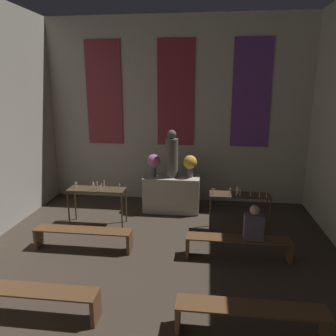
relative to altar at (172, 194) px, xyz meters
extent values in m
cube|color=#B2AD9E|center=(0.00, 1.00, 2.09)|extent=(7.51, 0.12, 5.12)
cube|color=maroon|center=(-2.04, 0.92, 2.60)|extent=(1.02, 0.03, 2.87)
cube|color=maroon|center=(0.00, 0.92, 2.60)|extent=(1.02, 0.03, 2.87)
cube|color=#60337F|center=(2.04, 0.92, 2.60)|extent=(1.02, 0.03, 2.87)
cube|color=#BCB29E|center=(0.00, 0.00, 0.00)|extent=(1.47, 0.68, 0.95)
cylinder|color=#5B5651|center=(0.00, 0.00, 0.98)|extent=(0.33, 0.33, 1.01)
sphere|color=#5B5651|center=(0.00, 0.00, 1.59)|extent=(0.23, 0.23, 0.23)
cylinder|color=#4C5666|center=(-0.48, 0.00, 0.61)|extent=(0.15, 0.15, 0.28)
sphere|color=#C66B9E|center=(-0.48, 0.00, 0.88)|extent=(0.36, 0.36, 0.36)
cylinder|color=#4C5666|center=(0.48, 0.00, 0.61)|extent=(0.15, 0.15, 0.28)
sphere|color=gold|center=(0.48, 0.00, 0.88)|extent=(0.36, 0.36, 0.36)
cube|color=#473823|center=(-1.67, -1.11, 0.41)|extent=(1.35, 0.46, 0.02)
cylinder|color=#473823|center=(-2.32, -1.31, -0.04)|extent=(0.04, 0.04, 0.87)
cylinder|color=#473823|center=(-1.02, -1.31, -0.04)|extent=(0.04, 0.04, 0.87)
cylinder|color=#473823|center=(-2.32, -0.91, -0.04)|extent=(0.04, 0.04, 0.87)
cylinder|color=#473823|center=(-1.02, -0.91, -0.04)|extent=(0.04, 0.04, 0.87)
cylinder|color=silver|center=(-2.18, -1.14, 0.48)|extent=(0.02, 0.02, 0.12)
sphere|color=#F9CC4C|center=(-2.18, -1.14, 0.56)|extent=(0.02, 0.02, 0.02)
cylinder|color=silver|center=(-1.52, -1.30, 0.49)|extent=(0.02, 0.02, 0.14)
sphere|color=#F9CC4C|center=(-1.52, -1.30, 0.57)|extent=(0.02, 0.02, 0.02)
cylinder|color=silver|center=(-1.72, -1.21, 0.51)|extent=(0.02, 0.02, 0.17)
sphere|color=#F9CC4C|center=(-1.72, -1.21, 0.61)|extent=(0.02, 0.02, 0.02)
cylinder|color=silver|center=(-1.68, -1.06, 0.48)|extent=(0.02, 0.02, 0.12)
sphere|color=#F9CC4C|center=(-1.68, -1.06, 0.56)|extent=(0.02, 0.02, 0.02)
cylinder|color=silver|center=(-1.53, -1.17, 0.49)|extent=(0.02, 0.02, 0.13)
sphere|color=#F9CC4C|center=(-1.53, -1.17, 0.57)|extent=(0.02, 0.02, 0.02)
cylinder|color=silver|center=(-1.71, -1.18, 0.50)|extent=(0.02, 0.02, 0.16)
sphere|color=#F9CC4C|center=(-1.71, -1.18, 0.59)|extent=(0.02, 0.02, 0.02)
cylinder|color=silver|center=(-2.18, -1.07, 0.49)|extent=(0.02, 0.02, 0.13)
sphere|color=#F9CC4C|center=(-2.18, -1.07, 0.57)|extent=(0.02, 0.02, 0.02)
cylinder|color=silver|center=(-1.54, -0.93, 0.49)|extent=(0.02, 0.02, 0.14)
sphere|color=#F9CC4C|center=(-1.54, -0.93, 0.57)|extent=(0.02, 0.02, 0.02)
cylinder|color=silver|center=(-1.63, -1.18, 0.51)|extent=(0.02, 0.02, 0.18)
sphere|color=#F9CC4C|center=(-1.63, -1.18, 0.61)|extent=(0.02, 0.02, 0.02)
cylinder|color=silver|center=(-1.12, -1.07, 0.49)|extent=(0.02, 0.02, 0.13)
sphere|color=#F9CC4C|center=(-1.12, -1.07, 0.56)|extent=(0.02, 0.02, 0.02)
cube|color=#473823|center=(1.67, -1.11, 0.41)|extent=(1.35, 0.46, 0.02)
cylinder|color=#473823|center=(1.02, -1.31, -0.04)|extent=(0.04, 0.04, 0.87)
cylinder|color=#473823|center=(2.32, -1.31, -0.04)|extent=(0.04, 0.04, 0.87)
cylinder|color=#473823|center=(1.02, -0.91, -0.04)|extent=(0.04, 0.04, 0.87)
cylinder|color=#473823|center=(2.32, -0.91, -0.04)|extent=(0.04, 0.04, 0.87)
cylinder|color=silver|center=(1.09, -1.18, 0.48)|extent=(0.02, 0.02, 0.12)
sphere|color=#F9CC4C|center=(1.09, -1.18, 0.55)|extent=(0.02, 0.02, 0.02)
cylinder|color=silver|center=(1.05, -1.18, 0.48)|extent=(0.02, 0.02, 0.12)
sphere|color=#F9CC4C|center=(1.05, -1.18, 0.56)|extent=(0.02, 0.02, 0.02)
cylinder|color=silver|center=(2.23, -1.26, 0.47)|extent=(0.02, 0.02, 0.10)
sphere|color=#F9CC4C|center=(2.23, -1.26, 0.54)|extent=(0.02, 0.02, 0.02)
cylinder|color=silver|center=(1.66, -1.21, 0.50)|extent=(0.02, 0.02, 0.15)
sphere|color=#F9CC4C|center=(1.66, -1.21, 0.59)|extent=(0.02, 0.02, 0.02)
cylinder|color=silver|center=(1.62, -1.08, 0.49)|extent=(0.02, 0.02, 0.13)
sphere|color=#F9CC4C|center=(1.62, -1.08, 0.56)|extent=(0.02, 0.02, 0.02)
cylinder|color=silver|center=(1.58, -1.24, 0.51)|extent=(0.02, 0.02, 0.18)
sphere|color=#F9CC4C|center=(1.58, -1.24, 0.61)|extent=(0.02, 0.02, 0.02)
cylinder|color=silver|center=(1.90, -1.17, 0.47)|extent=(0.02, 0.02, 0.09)
sphere|color=#F9CC4C|center=(1.90, -1.17, 0.52)|extent=(0.02, 0.02, 0.02)
cylinder|color=silver|center=(1.45, -1.20, 0.49)|extent=(0.02, 0.02, 0.15)
sphere|color=#F9CC4C|center=(1.45, -1.20, 0.58)|extent=(0.02, 0.02, 0.02)
cylinder|color=silver|center=(2.08, -1.25, 0.47)|extent=(0.02, 0.02, 0.09)
sphere|color=#F9CC4C|center=(2.08, -1.25, 0.53)|extent=(0.02, 0.02, 0.02)
cylinder|color=silver|center=(1.64, -0.95, 0.48)|extent=(0.02, 0.02, 0.12)
sphere|color=#F9CC4C|center=(1.64, -0.95, 0.55)|extent=(0.02, 0.02, 0.02)
cube|color=brown|center=(-1.56, -4.41, -0.05)|extent=(2.00, 0.36, 0.03)
cube|color=brown|center=(-0.59, -4.41, -0.27)|extent=(0.06, 0.32, 0.41)
cube|color=brown|center=(1.56, -4.41, -0.05)|extent=(2.00, 0.36, 0.03)
cube|color=brown|center=(0.59, -4.41, -0.27)|extent=(0.06, 0.32, 0.41)
cube|color=brown|center=(2.53, -4.41, -0.27)|extent=(0.06, 0.32, 0.41)
cube|color=brown|center=(-1.56, -2.37, -0.05)|extent=(2.00, 0.36, 0.03)
cube|color=brown|center=(-2.53, -2.37, -0.27)|extent=(0.06, 0.32, 0.41)
cube|color=brown|center=(-0.59, -2.37, -0.27)|extent=(0.06, 0.32, 0.41)
cube|color=brown|center=(1.56, -2.37, -0.05)|extent=(2.00, 0.36, 0.03)
cube|color=brown|center=(0.59, -2.37, -0.27)|extent=(0.06, 0.32, 0.41)
cube|color=brown|center=(2.53, -2.37, -0.27)|extent=(0.06, 0.32, 0.41)
cube|color=#564C56|center=(1.83, -2.37, 0.20)|extent=(0.36, 0.24, 0.49)
sphere|color=tan|center=(1.83, -2.37, 0.54)|extent=(0.19, 0.19, 0.19)
camera|label=1|loc=(0.93, -8.26, 2.79)|focal=35.00mm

